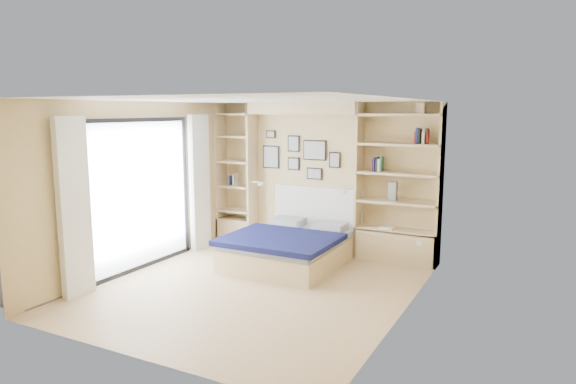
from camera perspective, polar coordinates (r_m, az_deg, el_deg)
The scene contains 8 objects.
ground at distance 7.07m, azimuth -3.61°, elevation -10.53°, with size 4.50×4.50×0.00m, color tan.
room_shell at distance 8.28m, azimuth -0.56°, elevation 0.09°, with size 4.50×4.50×4.50m.
bed at distance 8.04m, azimuth 0.28°, elevation -6.08°, with size 1.64×2.04×1.07m.
photo_gallery at distance 8.86m, azimuth 1.19°, elevation 4.12°, with size 1.48×0.02×0.82m.
reading_lamps at distance 8.66m, azimuth 1.43°, elevation 0.64°, with size 1.92×0.12×0.15m.
shelf_decor at distance 8.12m, azimuth 11.19°, elevation 4.29°, with size 3.52×0.23×2.03m.
deck at distance 9.37m, azimuth -22.98°, elevation -6.32°, with size 3.20×4.00×0.05m, color brown.
deck_chair at distance 9.03m, azimuth -19.99°, elevation -4.58°, with size 0.56×0.76×0.68m.
Camera 1 is at (3.44, -5.70, 2.37)m, focal length 32.00 mm.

